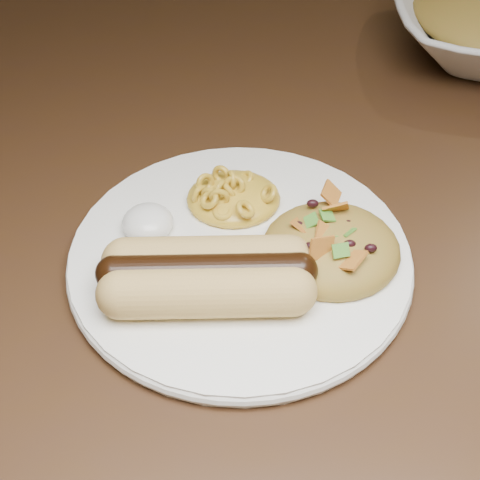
{
  "coord_description": "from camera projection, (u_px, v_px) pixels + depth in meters",
  "views": [
    {
      "loc": [
        -0.07,
        -0.47,
        1.12
      ],
      "look_at": [
        -0.07,
        -0.12,
        0.77
      ],
      "focal_mm": 50.0,
      "sensor_mm": 36.0,
      "label": 1
    }
  ],
  "objects": [
    {
      "name": "table",
      "position": [
        303.0,
        238.0,
        0.66
      ],
      "size": [
        1.6,
        0.9,
        0.75
      ],
      "color": "#35200F",
      "rests_on": "floor"
    },
    {
      "name": "plate",
      "position": [
        240.0,
        256.0,
        0.51
      ],
      "size": [
        0.3,
        0.3,
        0.01
      ],
      "primitive_type": "cylinder",
      "rotation": [
        0.0,
        0.0,
        -0.2
      ],
      "color": "white",
      "rests_on": "table"
    },
    {
      "name": "hotdog",
      "position": [
        207.0,
        275.0,
        0.46
      ],
      "size": [
        0.13,
        0.07,
        0.03
      ],
      "rotation": [
        0.0,
        0.0,
        -0.0
      ],
      "color": "#E3B15B",
      "rests_on": "plate"
    },
    {
      "name": "mac_and_cheese",
      "position": [
        233.0,
        188.0,
        0.53
      ],
      "size": [
        0.09,
        0.09,
        0.03
      ],
      "primitive_type": "ellipsoid",
      "rotation": [
        0.0,
        0.0,
        0.3
      ],
      "color": "gold",
      "rests_on": "plate"
    },
    {
      "name": "sour_cream",
      "position": [
        147.0,
        219.0,
        0.51
      ],
      "size": [
        0.04,
        0.04,
        0.02
      ],
      "primitive_type": "ellipsoid",
      "rotation": [
        0.0,
        0.0,
        -0.04
      ],
      "color": "white",
      "rests_on": "plate"
    },
    {
      "name": "taco_salad",
      "position": [
        332.0,
        239.0,
        0.49
      ],
      "size": [
        0.1,
        0.1,
        0.05
      ],
      "rotation": [
        0.0,
        0.0,
        -0.32
      ],
      "color": "#C9542A",
      "rests_on": "plate"
    },
    {
      "name": "fork",
      "position": [
        160.0,
        257.0,
        0.51
      ],
      "size": [
        0.05,
        0.14,
        0.0
      ],
      "primitive_type": "cube",
      "rotation": [
        0.0,
        0.0,
        0.23
      ],
      "color": "silver",
      "rests_on": "table"
    }
  ]
}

